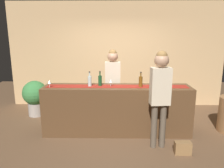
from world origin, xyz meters
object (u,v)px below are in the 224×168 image
at_px(wine_bottle_green, 100,80).
at_px(customer_sipping, 160,89).
at_px(potted_plant_tall, 35,96).
at_px(bartender, 113,78).
at_px(wine_glass_mid_counter, 49,82).
at_px(wine_bottle_amber, 141,81).
at_px(handbag, 183,148).
at_px(wine_bottle_clear, 90,81).
at_px(wine_glass_near_customer, 111,81).

distance_m(wine_bottle_green, customer_sipping, 1.27).
height_order(wine_bottle_green, potted_plant_tall, wine_bottle_green).
bearing_deg(bartender, wine_bottle_green, 64.55).
height_order(wine_bottle_green, wine_glass_mid_counter, wine_bottle_green).
bearing_deg(wine_bottle_amber, customer_sipping, -64.99).
bearing_deg(handbag, bartender, 130.61).
height_order(wine_bottle_green, customer_sipping, customer_sipping).
bearing_deg(bartender, potted_plant_tall, -11.42).
bearing_deg(wine_glass_mid_counter, customer_sipping, -13.52).
bearing_deg(handbag, wine_glass_mid_counter, 163.33).
height_order(wine_bottle_clear, bartender, bartender).
relative_size(wine_bottle_amber, wine_glass_near_customer, 2.10).
distance_m(wine_bottle_green, potted_plant_tall, 2.02).
xyz_separation_m(wine_glass_near_customer, potted_plant_tall, (-1.92, 0.95, -0.58)).
bearing_deg(wine_glass_near_customer, customer_sipping, -35.28).
relative_size(bartender, potted_plant_tall, 1.90).
relative_size(wine_glass_near_customer, handbag, 0.51).
distance_m(potted_plant_tall, handbag, 3.68).
xyz_separation_m(potted_plant_tall, handbag, (3.18, -1.81, -0.41)).
height_order(wine_glass_mid_counter, potted_plant_tall, wine_glass_mid_counter).
distance_m(bartender, customer_sipping, 1.46).
height_order(customer_sipping, handbag, customer_sipping).
relative_size(wine_glass_near_customer, potted_plant_tall, 0.16).
distance_m(wine_bottle_amber, handbag, 1.45).
height_order(wine_bottle_green, bartender, bartender).
relative_size(potted_plant_tall, handbag, 3.19).
xyz_separation_m(wine_bottle_green, wine_bottle_amber, (0.82, -0.07, 0.00)).
bearing_deg(wine_bottle_clear, wine_glass_mid_counter, -171.49).
distance_m(wine_bottle_green, wine_glass_mid_counter, 1.00).
height_order(wine_bottle_amber, wine_glass_near_customer, wine_bottle_amber).
bearing_deg(handbag, wine_bottle_clear, 153.03).
bearing_deg(wine_glass_mid_counter, handbag, -16.67).
distance_m(wine_bottle_green, wine_bottle_clear, 0.21).
height_order(wine_bottle_green, wine_bottle_amber, same).
xyz_separation_m(wine_bottle_amber, customer_sipping, (0.27, -0.59, -0.01)).
xyz_separation_m(bartender, potted_plant_tall, (-1.96, 0.38, -0.53)).
bearing_deg(wine_glass_near_customer, wine_glass_mid_counter, -174.48).
bearing_deg(potted_plant_tall, wine_glass_near_customer, -26.29).
bearing_deg(customer_sipping, wine_bottle_clear, 149.38).
relative_size(bartender, customer_sipping, 0.97).
bearing_deg(customer_sipping, handbag, -36.74).
xyz_separation_m(wine_bottle_amber, wine_glass_near_customer, (-0.60, 0.03, -0.01)).
relative_size(wine_bottle_green, wine_bottle_clear, 1.00).
relative_size(wine_bottle_clear, bartender, 0.18).
height_order(wine_bottle_clear, handbag, wine_bottle_clear).
distance_m(wine_bottle_amber, customer_sipping, 0.65).
relative_size(wine_glass_mid_counter, handbag, 0.51).
bearing_deg(wine_bottle_amber, potted_plant_tall, 158.74).
bearing_deg(potted_plant_tall, customer_sipping, -29.27).
distance_m(wine_glass_mid_counter, customer_sipping, 2.14).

